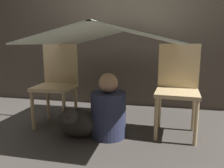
# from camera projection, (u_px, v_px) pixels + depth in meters

# --- Properties ---
(ground_plane) EXTENTS (8.80, 8.80, 0.00)m
(ground_plane) POSITION_uv_depth(u_px,v_px,m) (107.00, 138.00, 2.15)
(ground_plane) COLOR #47423D
(wall_back) EXTENTS (7.00, 0.05, 2.50)m
(wall_back) POSITION_uv_depth(u_px,v_px,m) (128.00, 20.00, 3.11)
(wall_back) COLOR #4C4238
(wall_back) RESTS_ON ground_plane
(chair_left) EXTENTS (0.43, 0.43, 0.92)m
(chair_left) POSITION_uv_depth(u_px,v_px,m) (57.00, 80.00, 2.48)
(chair_left) COLOR #D1B27F
(chair_left) RESTS_ON ground_plane
(chair_right) EXTENTS (0.44, 0.44, 0.92)m
(chair_right) POSITION_uv_depth(u_px,v_px,m) (178.00, 85.00, 2.20)
(chair_right) COLOR #D1B27F
(chair_right) RESTS_ON ground_plane
(sheet_canopy) EXTENTS (1.31, 1.45, 0.17)m
(sheet_canopy) POSITION_uv_depth(u_px,v_px,m) (112.00, 35.00, 2.18)
(sheet_canopy) COLOR silver
(person_front) EXTENTS (0.35, 0.35, 0.64)m
(person_front) POSITION_uv_depth(u_px,v_px,m) (109.00, 111.00, 2.16)
(person_front) COLOR #2D3351
(person_front) RESTS_ON ground_plane
(dog) EXTENTS (0.40, 0.35, 0.36)m
(dog) POSITION_uv_depth(u_px,v_px,m) (76.00, 122.00, 2.13)
(dog) COLOR #332D28
(dog) RESTS_ON ground_plane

